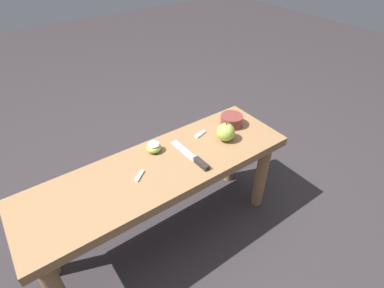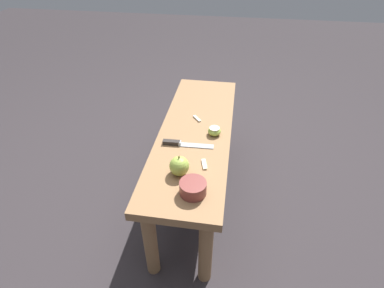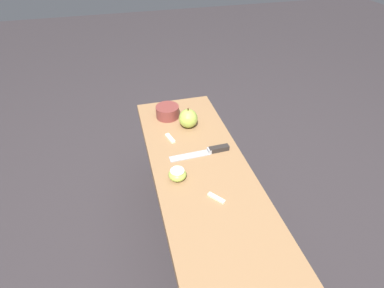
{
  "view_description": "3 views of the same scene",
  "coord_description": "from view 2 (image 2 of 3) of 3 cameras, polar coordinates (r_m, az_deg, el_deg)",
  "views": [
    {
      "loc": [
        0.43,
        0.81,
        1.26
      ],
      "look_at": [
        -0.16,
        -0.01,
        0.48
      ],
      "focal_mm": 28.0,
      "sensor_mm": 36.0,
      "label": 1
    },
    {
      "loc": [
        -1.23,
        -0.17,
        1.3
      ],
      "look_at": [
        -0.16,
        -0.01,
        0.48
      ],
      "focal_mm": 28.0,
      "sensor_mm": 36.0,
      "label": 2
    },
    {
      "loc": [
        0.72,
        -0.24,
        1.21
      ],
      "look_at": [
        -0.16,
        -0.01,
        0.48
      ],
      "focal_mm": 28.0,
      "sensor_mm": 36.0,
      "label": 3
    }
  ],
  "objects": [
    {
      "name": "knife",
      "position": [
        1.4,
        -2.3,
        0.1
      ],
      "size": [
        0.04,
        0.24,
        0.02
      ],
      "rotation": [
        0.0,
        0.0,
        -1.54
      ],
      "color": "#9EA0A5",
      "rests_on": "wooden_bench"
    },
    {
      "name": "bowl",
      "position": [
        1.16,
        0.19,
        -8.35
      ],
      "size": [
        0.11,
        0.11,
        0.05
      ],
      "color": "brown",
      "rests_on": "wooden_bench"
    },
    {
      "name": "apple_slice_center",
      "position": [
        1.59,
        0.97,
        4.87
      ],
      "size": [
        0.06,
        0.05,
        0.01
      ],
      "color": "beige",
      "rests_on": "wooden_bench"
    },
    {
      "name": "wooden_bench",
      "position": [
        1.56,
        0.68,
        0.37
      ],
      "size": [
        1.14,
        0.36,
        0.45
      ],
      "color": "olive",
      "rests_on": "ground_plane"
    },
    {
      "name": "apple_slice_near_knife",
      "position": [
        1.29,
        2.35,
        -3.88
      ],
      "size": [
        0.07,
        0.03,
        0.01
      ],
      "color": "beige",
      "rests_on": "wooden_bench"
    },
    {
      "name": "ground_plane",
      "position": [
        1.8,
        0.6,
        -9.13
      ],
      "size": [
        8.0,
        8.0,
        0.0
      ],
      "primitive_type": "plane",
      "color": "#2D282B"
    },
    {
      "name": "apple_whole",
      "position": [
        1.23,
        -2.44,
        -4.2
      ],
      "size": [
        0.08,
        0.08,
        0.09
      ],
      "color": "#9EB747",
      "rests_on": "wooden_bench"
    },
    {
      "name": "apple_cut",
      "position": [
        1.47,
        4.29,
        2.48
      ],
      "size": [
        0.06,
        0.06,
        0.04
      ],
      "color": "#9EB747",
      "rests_on": "wooden_bench"
    }
  ]
}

